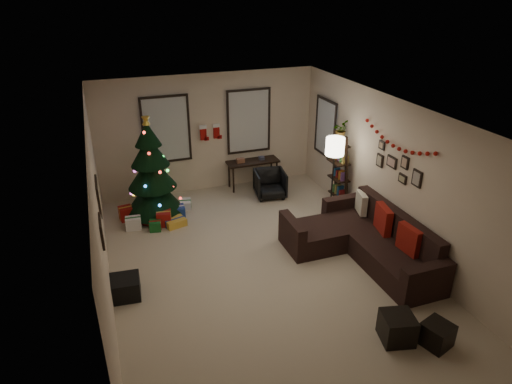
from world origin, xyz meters
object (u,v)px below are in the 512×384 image
(desk_chair, at_px, (270,184))
(bookshelf, at_px, (340,173))
(christmas_tree, at_px, (152,175))
(sofa, at_px, (364,241))
(desk, at_px, (253,164))

(desk_chair, relative_size, bookshelf, 0.37)
(christmas_tree, relative_size, sofa, 0.81)
(desk_chair, bearing_deg, bookshelf, -34.19)
(sofa, relative_size, bookshelf, 1.59)
(sofa, distance_m, desk_chair, 2.91)
(christmas_tree, distance_m, bookshelf, 3.89)
(desk, bearing_deg, desk_chair, -74.17)
(sofa, distance_m, bookshelf, 1.91)
(sofa, relative_size, desk_chair, 4.32)
(desk, bearing_deg, christmas_tree, -164.19)
(desk, distance_m, bookshelf, 2.18)
(christmas_tree, xyz_separation_m, desk_chair, (2.60, 0.03, -0.60))
(sofa, bearing_deg, desk, 104.19)
(sofa, bearing_deg, bookshelf, 75.54)
(sofa, bearing_deg, desk_chair, 103.81)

